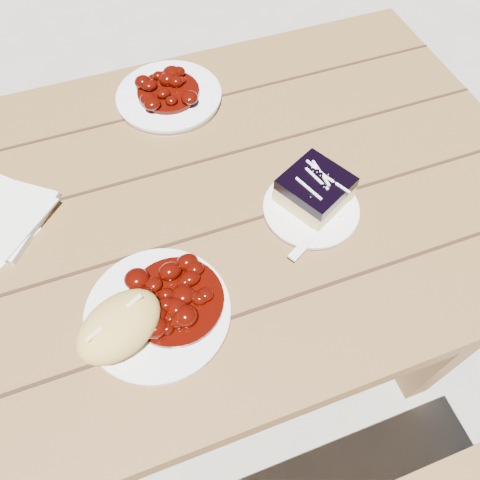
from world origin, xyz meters
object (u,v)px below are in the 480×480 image
object	(u,v)px
picnic_table	(20,301)
bread_roll	(119,326)
second_plate	(169,97)
dessert_plate	(311,209)
blueberry_cake	(315,189)
main_plate	(158,313)

from	to	relation	value
picnic_table	bread_roll	size ratio (longest dim) A/B	15.15
second_plate	dessert_plate	bearing A→B (deg)	-66.58
picnic_table	second_plate	size ratio (longest dim) A/B	9.47
bread_roll	blueberry_cake	bearing A→B (deg)	20.36
second_plate	blueberry_cake	bearing A→B (deg)	-64.33
blueberry_cake	second_plate	bearing A→B (deg)	88.87
blueberry_cake	second_plate	size ratio (longest dim) A/B	0.65
main_plate	dessert_plate	world-z (taller)	main_plate
bread_roll	second_plate	xyz separation A→B (m)	(0.20, 0.48, -0.04)
bread_roll	second_plate	bearing A→B (deg)	67.50
main_plate	second_plate	xyz separation A→B (m)	(0.15, 0.46, 0.00)
bread_roll	dessert_plate	world-z (taller)	bread_roll
dessert_plate	blueberry_cake	xyz separation A→B (m)	(0.01, 0.02, 0.03)
dessert_plate	second_plate	bearing A→B (deg)	113.42
main_plate	bread_roll	distance (m)	0.07
main_plate	dessert_plate	size ratio (longest dim) A/B	1.33
picnic_table	blueberry_cake	distance (m)	0.60
blueberry_cake	main_plate	bearing A→B (deg)	173.63
dessert_plate	blueberry_cake	world-z (taller)	blueberry_cake
blueberry_cake	second_plate	world-z (taller)	blueberry_cake
picnic_table	bread_roll	distance (m)	0.36
dessert_plate	picnic_table	bearing A→B (deg)	170.04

